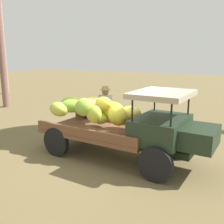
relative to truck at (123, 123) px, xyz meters
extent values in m
plane|color=brown|center=(-0.41, -0.03, -0.93)|extent=(60.00, 60.00, 0.00)
cube|color=#203020|center=(-0.24, 0.00, -0.50)|extent=(4.02, 0.63, 0.16)
cylinder|color=black|center=(1.25, 0.74, -0.55)|extent=(0.78, 0.18, 0.77)
cylinder|color=black|center=(1.17, -0.86, -0.55)|extent=(0.78, 0.18, 0.77)
cylinder|color=black|center=(-1.55, 0.87, -0.55)|extent=(0.78, 0.18, 0.77)
cylinder|color=black|center=(-1.62, -0.73, -0.55)|extent=(0.78, 0.18, 0.77)
cube|color=brown|center=(-0.69, 0.03, -0.32)|extent=(3.08, 1.86, 0.10)
cube|color=brown|center=(-0.65, 0.82, -0.16)|extent=(3.00, 0.22, 0.22)
cube|color=brown|center=(-0.73, -0.77, -0.16)|extent=(3.00, 0.22, 0.22)
cube|color=#203020|center=(1.01, -0.05, 0.01)|extent=(1.17, 1.57, 0.55)
cube|color=#203020|center=(1.91, -0.10, -0.05)|extent=(0.75, 1.10, 0.44)
cylinder|color=black|center=(1.48, 0.57, 0.56)|extent=(0.04, 0.04, 0.55)
cylinder|color=black|center=(1.42, -0.72, 0.56)|extent=(0.04, 0.04, 0.55)
cylinder|color=black|center=(0.60, 0.61, 0.56)|extent=(0.04, 0.04, 0.55)
cylinder|color=black|center=(0.54, -0.68, 0.56)|extent=(0.04, 0.04, 0.55)
cube|color=tan|center=(1.01, -0.05, 0.83)|extent=(1.29, 1.58, 0.12)
ellipsoid|color=gold|center=(-1.82, 0.69, 0.12)|extent=(0.58, 0.57, 0.48)
ellipsoid|color=gold|center=(-0.06, -0.22, 0.23)|extent=(0.84, 0.83, 0.57)
ellipsoid|color=#8DB837|center=(-0.81, -0.58, 0.45)|extent=(0.58, 0.60, 0.56)
ellipsoid|color=yellow|center=(-0.42, 0.25, 0.26)|extent=(0.61, 0.48, 0.49)
ellipsoid|color=#A9BB40|center=(-1.84, 0.27, 0.29)|extent=(0.80, 0.75, 0.58)
ellipsoid|color=gold|center=(-1.13, 0.36, 0.34)|extent=(0.69, 0.57, 0.42)
ellipsoid|color=gold|center=(-1.18, 0.22, 0.28)|extent=(0.63, 0.62, 0.57)
ellipsoid|color=#B8C93B|center=(-0.55, -0.54, 0.30)|extent=(0.63, 0.54, 0.45)
ellipsoid|color=#83C337|center=(-1.50, -0.18, 0.34)|extent=(0.80, 0.77, 0.50)
ellipsoid|color=yellow|center=(-0.67, 0.15, 0.40)|extent=(0.52, 0.39, 0.44)
ellipsoid|color=#BBCC47|center=(-1.77, -0.39, 0.26)|extent=(0.72, 0.71, 0.55)
ellipsoid|color=gold|center=(0.01, 0.42, 0.17)|extent=(0.65, 0.61, 0.54)
ellipsoid|color=#B3C93C|center=(-0.81, 0.21, 0.02)|extent=(0.65, 0.68, 0.52)
cylinder|color=#BAA89F|center=(-1.24, 1.41, -0.54)|extent=(0.15, 0.15, 0.78)
cylinder|color=#BAA89F|center=(-1.49, 1.47, -0.54)|extent=(0.15, 0.15, 0.78)
cube|color=#B2ACA1|center=(-1.36, 1.44, 0.14)|extent=(0.45, 0.34, 0.58)
cylinder|color=#B2ACA1|center=(-1.29, 1.32, 0.22)|extent=(0.25, 0.41, 0.10)
cylinder|color=#B2ACA1|center=(-1.49, 1.37, 0.22)|extent=(0.38, 0.32, 0.10)
sphere|color=brown|center=(-1.36, 1.44, 0.53)|extent=(0.22, 0.22, 0.22)
cylinder|color=olive|center=(-1.36, 1.44, 0.60)|extent=(0.34, 0.34, 0.02)
cylinder|color=olive|center=(-1.36, 1.44, 0.66)|extent=(0.20, 0.20, 0.10)
cylinder|color=gray|center=(-11.97, 6.31, 3.14)|extent=(0.24, 0.24, 8.16)
camera|label=1|loc=(2.78, -5.73, 1.73)|focal=41.35mm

